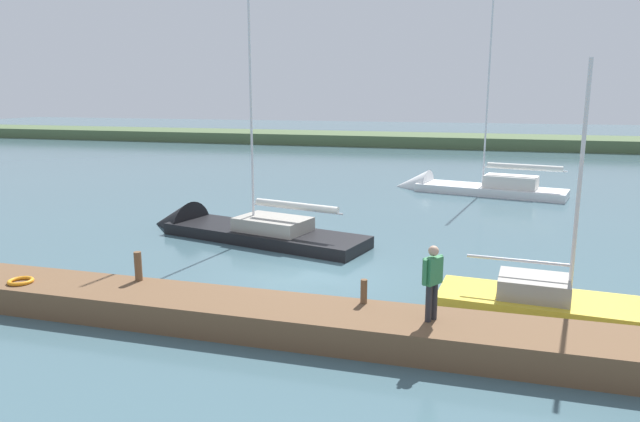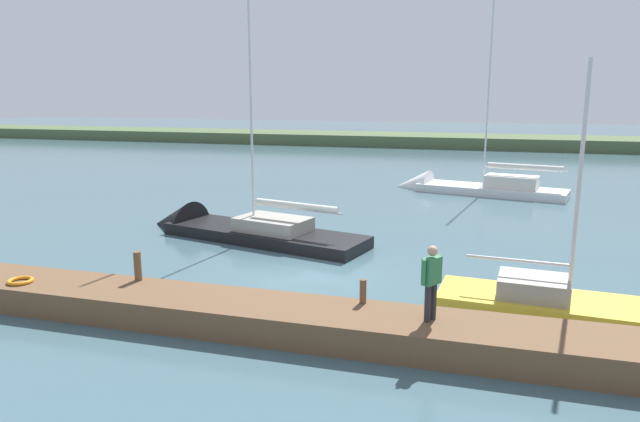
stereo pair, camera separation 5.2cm
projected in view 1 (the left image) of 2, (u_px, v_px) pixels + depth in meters
The scene contains 10 objects.
ground_plane at pixel (311, 275), 18.20m from camera, with size 200.00×200.00×0.00m, color #42606B.
far_shoreline at pixel (436, 146), 63.01m from camera, with size 180.00×8.00×2.40m, color #4C603D.
dock_pier at pixel (258, 316), 13.92m from camera, with size 24.79×1.91×0.71m, color brown.
mooring_post_near at pixel (364, 291), 13.75m from camera, with size 0.16×0.16×0.59m, color brown.
mooring_post_far at pixel (138, 266), 15.39m from camera, with size 0.20×0.20×0.80m, color brown.
life_ring_buoy at pixel (21, 281), 15.26m from camera, with size 0.66×0.66×0.10m, color orange.
sailboat_outer_mooring at pixel (229, 233), 23.27m from camera, with size 10.29×4.69×12.82m.
sailboat_inner_slip at pixel (609, 318), 14.51m from camera, with size 7.45×2.61×7.51m.
sailboat_behind_pier at pixel (463, 190), 33.49m from camera, with size 10.14×4.44×12.68m.
person_on_dock at pixel (432, 278), 12.56m from camera, with size 0.43×0.57×1.72m.
Camera 1 is at (-5.06, 16.66, 5.68)m, focal length 32.11 mm.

